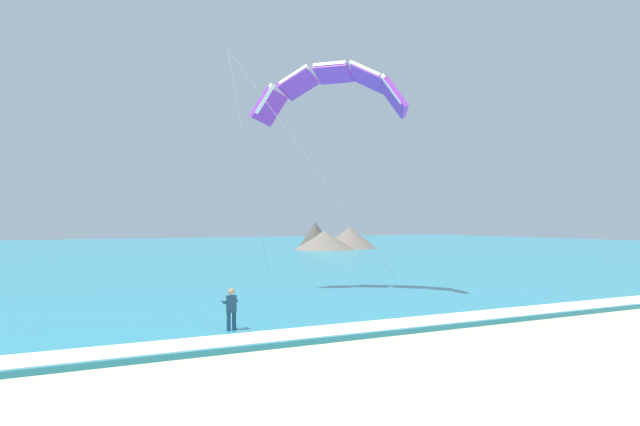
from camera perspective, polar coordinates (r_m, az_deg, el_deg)
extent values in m
cube|color=teal|center=(78.61, -18.73, -3.65)|extent=(200.00, 120.00, 0.20)
cube|color=white|center=(22.86, 6.94, -10.49)|extent=(200.00, 1.84, 0.04)
ellipsoid|color=white|center=(21.78, -8.47, -11.49)|extent=(0.62, 1.45, 0.05)
cube|color=black|center=(22.01, -8.70, -11.27)|extent=(0.17, 0.08, 0.04)
cube|color=black|center=(21.55, -8.25, -11.49)|extent=(0.17, 0.08, 0.04)
cylinder|color=#143347|center=(21.69, -8.74, -10.48)|extent=(0.14, 0.14, 0.84)
cylinder|color=#143347|center=(21.74, -8.21, -10.46)|extent=(0.14, 0.14, 0.84)
cube|color=#143347|center=(21.60, -8.47, -8.59)|extent=(0.36, 0.24, 0.60)
sphere|color=#9E704C|center=(21.55, -8.47, -7.43)|extent=(0.22, 0.22, 0.22)
cylinder|color=#143347|center=(21.72, -9.03, -8.41)|extent=(0.15, 0.51, 0.22)
cylinder|color=#143347|center=(21.79, -8.09, -8.39)|extent=(0.15, 0.51, 0.22)
cylinder|color=black|center=(21.97, -8.68, -8.33)|extent=(0.55, 0.11, 0.04)
cube|color=#3F3F42|center=(21.75, -8.54, -9.12)|extent=(0.13, 0.09, 0.10)
cube|color=purple|center=(31.05, 7.13, 10.87)|extent=(1.67, 2.18, 2.00)
cube|color=white|center=(30.53, 6.88, 11.69)|extent=(0.94, 1.03, 1.61)
cube|color=purple|center=(32.14, 4.60, 12.73)|extent=(2.14, 2.41, 1.58)
cube|color=white|center=(31.64, 4.30, 13.56)|extent=(1.30, 1.38, 1.05)
cube|color=purple|center=(32.97, 1.28, 13.19)|extent=(2.39, 2.42, 0.79)
cube|color=white|center=(32.48, 0.93, 13.99)|extent=(1.42, 1.53, 0.25)
cube|color=purple|center=(33.36, -2.10, 12.23)|extent=(2.36, 2.14, 1.58)
cube|color=white|center=(32.88, -2.51, 13.00)|extent=(1.27, 1.40, 1.05)
cube|color=purple|center=(33.25, -4.91, 10.09)|extent=(2.16, 1.62, 2.00)
cube|color=white|center=(32.76, -5.36, 10.83)|extent=(0.95, 1.00, 1.61)
cylinder|color=#B2B2B7|center=(25.88, 0.47, 2.97)|extent=(10.43, 4.30, 9.16)
cylinder|color=#B2B2B7|center=(27.23, -6.51, 2.79)|extent=(5.75, 9.49, 9.16)
cone|color=#665B51|center=(85.42, 2.84, -2.43)|extent=(8.32, 8.32, 3.27)
cone|color=#665B51|center=(81.55, 0.42, -2.67)|extent=(8.92, 8.92, 2.79)
cone|color=#47423D|center=(82.36, -0.46, -2.24)|extent=(5.18, 5.18, 4.00)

